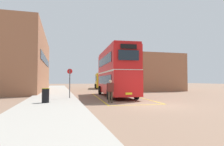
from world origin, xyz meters
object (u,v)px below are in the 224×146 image
double_decker_bus (116,72)px  single_deck_bus (102,80)px  litter_bin (46,95)px  bus_stop_sign (70,80)px  pedestrian_boarding (110,89)px

double_decker_bus → single_deck_bus: 19.29m
double_decker_bus → single_deck_bus: bearing=81.8°
litter_bin → double_decker_bus: bearing=38.1°
litter_bin → bus_stop_sign: size_ratio=0.39×
single_deck_bus → pedestrian_boarding: bearing=-100.9°
single_deck_bus → pedestrian_boarding: size_ratio=5.19×
bus_stop_sign → double_decker_bus: bearing=23.1°
litter_bin → bus_stop_sign: 3.65m
double_decker_bus → litter_bin: bearing=-141.9°
double_decker_bus → pedestrian_boarding: size_ratio=5.82×
double_decker_bus → bus_stop_sign: (-4.67, -1.99, -0.86)m
single_deck_bus → litter_bin: 25.80m
litter_bin → bus_stop_sign: bus_stop_sign is taller
pedestrian_boarding → litter_bin: bearing=179.5°
pedestrian_boarding → double_decker_bus: bearing=69.5°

